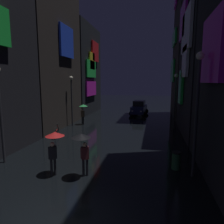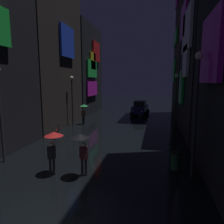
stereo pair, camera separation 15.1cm
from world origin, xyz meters
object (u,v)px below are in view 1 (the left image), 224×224
(pedestrian_midstreet_left_red, at_px, (54,141))
(car_distant, at_px, (139,108))
(streetlamp_left_near, at_px, (0,103))
(streetlamp_left_far, at_px, (72,95))
(streetlamp_right_near, at_px, (197,102))
(streetlamp_right_far, at_px, (175,95))
(pedestrian_near_crossing_black, at_px, (82,143))
(pedestrian_foreground_right_green, at_px, (83,109))
(bicycle_parked_at_storefront, at_px, (56,132))
(trash_bin, at_px, (176,160))

(pedestrian_midstreet_left_red, height_order, car_distant, pedestrian_midstreet_left_red)
(car_distant, height_order, streetlamp_left_near, streetlamp_left_near)
(streetlamp_left_near, height_order, streetlamp_left_far, streetlamp_left_near)
(pedestrian_midstreet_left_red, height_order, streetlamp_left_far, streetlamp_left_far)
(streetlamp_right_near, xyz_separation_m, streetlamp_right_far, (0.00, 9.79, -0.32))
(streetlamp_left_near, distance_m, streetlamp_left_far, 9.53)
(pedestrian_near_crossing_black, bearing_deg, pedestrian_foreground_right_green, 109.92)
(streetlamp_right_near, xyz_separation_m, streetlamp_left_far, (-10.00, 9.12, -0.42))
(pedestrian_midstreet_left_red, bearing_deg, streetlamp_right_far, 59.39)
(pedestrian_foreground_right_green, relative_size, bicycle_parked_at_storefront, 1.21)
(car_distant, bearing_deg, pedestrian_foreground_right_green, -124.86)
(streetlamp_right_far, distance_m, trash_bin, 9.55)
(streetlamp_right_near, relative_size, streetlamp_left_far, 1.15)
(pedestrian_midstreet_left_red, height_order, trash_bin, pedestrian_midstreet_left_red)
(pedestrian_near_crossing_black, xyz_separation_m, bicycle_parked_at_storefront, (-4.50, 6.06, -1.28))
(pedestrian_near_crossing_black, distance_m, streetlamp_right_near, 5.57)
(streetlamp_right_near, relative_size, trash_bin, 6.21)
(pedestrian_near_crossing_black, xyz_separation_m, trash_bin, (4.41, 1.80, -1.20))
(streetlamp_right_near, distance_m, streetlamp_left_near, 10.01)
(bicycle_parked_at_storefront, distance_m, streetlamp_left_far, 5.03)
(pedestrian_midstreet_left_red, bearing_deg, trash_bin, 17.94)
(pedestrian_foreground_right_green, relative_size, streetlamp_left_near, 0.40)
(pedestrian_midstreet_left_red, height_order, streetlamp_right_near, streetlamp_right_near)
(bicycle_parked_at_storefront, height_order, streetlamp_left_far, streetlamp_left_far)
(streetlamp_right_far, bearing_deg, trash_bin, -94.40)
(pedestrian_near_crossing_black, height_order, car_distant, pedestrian_near_crossing_black)
(pedestrian_near_crossing_black, height_order, streetlamp_right_far, streetlamp_right_far)
(pedestrian_near_crossing_black, height_order, streetlamp_left_far, streetlamp_left_far)
(car_distant, height_order, trash_bin, car_distant)
(pedestrian_midstreet_left_red, bearing_deg, streetlamp_right_near, 10.34)
(pedestrian_near_crossing_black, xyz_separation_m, streetlamp_left_far, (-4.89, 10.23, 1.50))
(car_distant, bearing_deg, streetlamp_left_far, -126.40)
(pedestrian_foreground_right_green, relative_size, streetlamp_right_far, 0.41)
(pedestrian_midstreet_left_red, relative_size, streetlamp_left_near, 0.40)
(trash_bin, bearing_deg, car_distant, 100.69)
(streetlamp_left_far, bearing_deg, streetlamp_left_near, -90.00)
(bicycle_parked_at_storefront, xyz_separation_m, trash_bin, (8.90, -4.26, 0.08))
(pedestrian_foreground_right_green, height_order, trash_bin, pedestrian_foreground_right_green)
(pedestrian_near_crossing_black, distance_m, streetlamp_right_far, 12.14)
(pedestrian_foreground_right_green, xyz_separation_m, bicycle_parked_at_storefront, (-0.50, -4.97, -1.28))
(bicycle_parked_at_storefront, xyz_separation_m, streetlamp_right_near, (9.60, -4.95, 3.20))
(bicycle_parked_at_storefront, bearing_deg, streetlamp_right_near, -27.26)
(streetlamp_left_far, height_order, trash_bin, streetlamp_left_far)
(streetlamp_right_far, bearing_deg, pedestrian_near_crossing_black, -115.11)
(pedestrian_foreground_right_green, height_order, streetlamp_left_far, streetlamp_left_far)
(bicycle_parked_at_storefront, relative_size, streetlamp_right_near, 0.30)
(car_distant, distance_m, streetlamp_left_near, 19.03)
(streetlamp_left_far, xyz_separation_m, trash_bin, (9.30, -8.43, -2.70))
(pedestrian_midstreet_left_red, xyz_separation_m, bicycle_parked_at_storefront, (-3.11, 6.13, -1.28))
(pedestrian_near_crossing_black, height_order, streetlamp_right_near, streetlamp_right_near)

